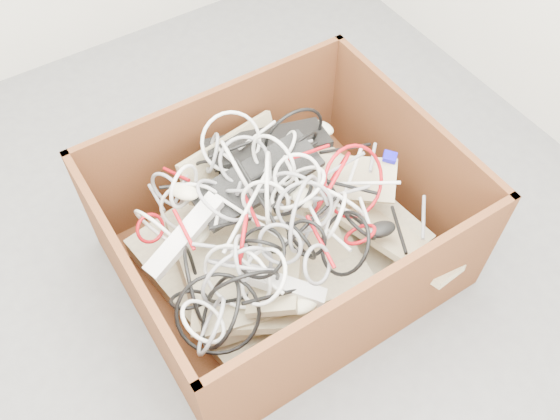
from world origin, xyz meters
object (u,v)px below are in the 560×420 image
power_strip_left (184,236)px  power_strip_right (282,285)px  cardboard_box (280,243)px  vga_plug (390,157)px

power_strip_left → power_strip_right: bearing=-74.6°
power_strip_right → cardboard_box: bearing=107.1°
cardboard_box → power_strip_right: bearing=-120.9°
power_strip_right → vga_plug: vga_plug is taller
vga_plug → power_strip_left: bearing=-140.6°
power_strip_left → vga_plug: bearing=-23.5°
power_strip_left → vga_plug: (0.74, -0.08, -0.01)m
cardboard_box → power_strip_right: size_ratio=4.06×
cardboard_box → vga_plug: bearing=-4.8°
cardboard_box → power_strip_right: 0.33m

